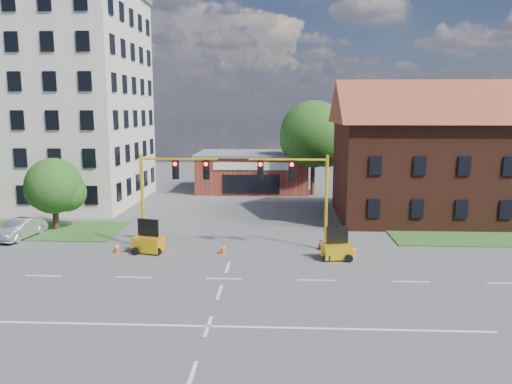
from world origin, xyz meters
TOP-DOWN VIEW (x-y plane):
  - ground at (0.00, 0.00)m, footprint 120.00×120.00m
  - grass_verge_ne at (18.00, 9.00)m, footprint 14.00×4.00m
  - lane_markings at (0.00, -3.00)m, footprint 60.00×36.00m
  - office_block at (-20.00, 21.90)m, footprint 18.40×15.40m
  - brick_shop at (0.00, 29.98)m, footprint 12.40×8.40m
  - townhouse_row at (18.00, 16.00)m, footprint 21.00×11.00m
  - tree_large at (6.86, 27.08)m, footprint 7.39×7.04m
  - tree_nw_front at (-13.79, 10.58)m, footprint 4.41×4.20m
  - signal_mast_west at (-4.36, 6.00)m, footprint 5.30×0.60m
  - signal_mast_east at (4.36, 6.00)m, footprint 5.30×0.60m
  - trailer_west at (-5.36, 4.79)m, footprint 2.09×1.64m
  - trailer_east at (6.51, 3.89)m, footprint 1.90×1.44m
  - cone_a at (-7.42, 4.67)m, footprint 0.40×0.40m
  - cone_b at (-0.58, 4.76)m, footprint 0.40×0.40m
  - cone_c at (5.71, 6.17)m, footprint 0.40×0.40m
  - cone_d at (7.63, 4.62)m, footprint 0.40×0.40m
  - pickup_white at (11.54, 16.00)m, footprint 5.56×4.15m
  - sedan_silver_front at (-15.35, 7.85)m, footprint 2.12×4.42m

SIDE VIEW (x-z plane):
  - ground at x=0.00m, z-range 0.00..0.00m
  - lane_markings at x=0.00m, z-range 0.00..0.01m
  - grass_verge_ne at x=18.00m, z-range 0.00..0.08m
  - cone_a at x=-7.42m, z-range -0.01..0.69m
  - cone_b at x=-0.58m, z-range -0.01..0.69m
  - cone_c at x=5.71m, z-range -0.01..0.69m
  - cone_d at x=7.63m, z-range -0.01..0.69m
  - trailer_east at x=6.51m, z-range -0.37..1.60m
  - trailer_west at x=-5.36m, z-range -0.39..1.70m
  - sedan_silver_front at x=-15.35m, z-range 0.00..1.40m
  - pickup_white at x=11.54m, z-range 0.00..1.40m
  - brick_shop at x=0.00m, z-range 0.01..4.31m
  - tree_nw_front at x=-13.79m, z-range 0.50..5.99m
  - signal_mast_west at x=-4.36m, z-range 0.82..7.02m
  - signal_mast_east at x=4.36m, z-range 0.82..7.02m
  - townhouse_row at x=18.00m, z-range 0.18..11.68m
  - tree_large at x=6.86m, z-range 1.21..11.23m
  - office_block at x=-20.00m, z-range 0.01..20.61m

